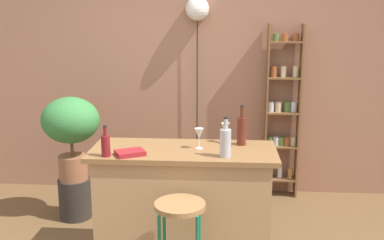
% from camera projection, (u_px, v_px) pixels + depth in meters
% --- Properties ---
extents(back_wall, '(6.40, 0.10, 2.80)m').
position_uv_depth(back_wall, '(196.00, 68.00, 5.13)').
color(back_wall, '#9E6B51').
rests_on(back_wall, ground).
extents(kitchen_counter, '(1.46, 0.60, 0.96)m').
position_uv_depth(kitchen_counter, '(184.00, 206.00, 3.73)').
color(kitchen_counter, tan).
rests_on(kitchen_counter, ground).
extents(bar_stool, '(0.35, 0.35, 0.73)m').
position_uv_depth(bar_stool, '(180.00, 228.00, 3.21)').
color(bar_stool, '#196642').
rests_on(bar_stool, ground).
extents(spice_shelf, '(0.37, 0.17, 1.89)m').
position_uv_depth(spice_shelf, '(282.00, 112.00, 5.01)').
color(spice_shelf, brown).
rests_on(spice_shelf, ground).
extents(plant_stool, '(0.32, 0.32, 0.40)m').
position_uv_depth(plant_stool, '(75.00, 198.00, 4.61)').
color(plant_stool, '#2D2823').
rests_on(plant_stool, ground).
extents(potted_plant, '(0.56, 0.50, 0.82)m').
position_uv_depth(potted_plant, '(71.00, 126.00, 4.44)').
color(potted_plant, '#935B3D').
rests_on(potted_plant, plant_stool).
extents(bottle_spirits_clear, '(0.08, 0.08, 0.30)m').
position_uv_depth(bottle_spirits_clear, '(225.00, 142.00, 3.40)').
color(bottle_spirits_clear, '#B2B2B7').
rests_on(bottle_spirits_clear, kitchen_counter).
extents(bottle_vinegar, '(0.07, 0.07, 0.33)m').
position_uv_depth(bottle_vinegar, '(242.00, 130.00, 3.72)').
color(bottle_vinegar, '#5B2319').
rests_on(bottle_vinegar, kitchen_counter).
extents(bottle_wine_red, '(0.07, 0.07, 0.24)m').
position_uv_depth(bottle_wine_red, '(106.00, 145.00, 3.42)').
color(bottle_wine_red, maroon).
rests_on(bottle_wine_red, kitchen_counter).
extents(wine_glass_left, '(0.07, 0.07, 0.16)m').
position_uv_depth(wine_glass_left, '(199.00, 134.00, 3.61)').
color(wine_glass_left, silver).
rests_on(wine_glass_left, kitchen_counter).
extents(wine_glass_center, '(0.07, 0.07, 0.16)m').
position_uv_depth(wine_glass_center, '(225.00, 129.00, 3.79)').
color(wine_glass_center, silver).
rests_on(wine_glass_center, kitchen_counter).
extents(cookbook, '(0.26, 0.23, 0.03)m').
position_uv_depth(cookbook, '(130.00, 153.00, 3.47)').
color(cookbook, maroon).
rests_on(cookbook, kitchen_counter).
extents(pendant_globe_light, '(0.25, 0.25, 2.17)m').
position_uv_depth(pendant_globe_light, '(197.00, 11.00, 4.88)').
color(pendant_globe_light, black).
rests_on(pendant_globe_light, ground).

